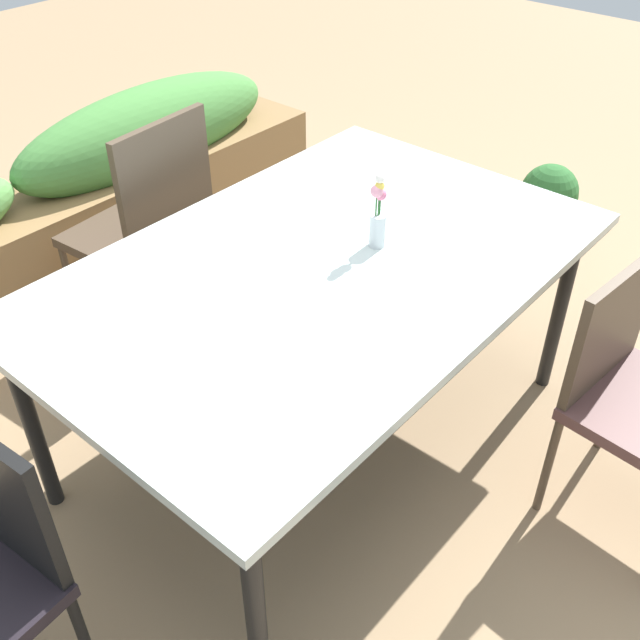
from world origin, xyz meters
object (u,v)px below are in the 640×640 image
Objects in this scene: chair_far_side at (149,223)px; flower_vase at (378,216)px; dining_table at (320,277)px; potted_plant at (545,211)px; chair_near_right at (639,389)px; planter_box at (28,229)px.

flower_vase is (0.18, -0.96, 0.31)m from chair_far_side.
dining_table is at bearing -96.38° from chair_far_side.
potted_plant is at bearing -34.83° from chair_far_side.
flower_vase reaches higher than potted_plant.
chair_far_side is 2.02× the size of potted_plant.
chair_near_right is at bearing -144.14° from potted_plant.
chair_far_side reaches higher than potted_plant.
chair_near_right reaches higher than dining_table.
chair_near_right is at bearing -82.89° from chair_far_side.
dining_table is 0.26m from flower_vase.
dining_table is 1.80× the size of chair_far_side.
chair_far_side reaches higher than planter_box.
planter_box is at bearing 103.18° from flower_vase.
flower_vase is 1.55m from potted_plant.
chair_near_right reaches higher than planter_box.
dining_table is at bearing -60.36° from chair_near_right.
chair_far_side is (0.02, 0.89, -0.15)m from dining_table.
dining_table is 3.64× the size of potted_plant.
chair_far_side is at bearing 150.32° from potted_plant.
potted_plant is (1.43, 0.04, -0.60)m from flower_vase.
chair_far_side is at bearing 88.77° from dining_table.
chair_near_right is 0.27× the size of planter_box.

